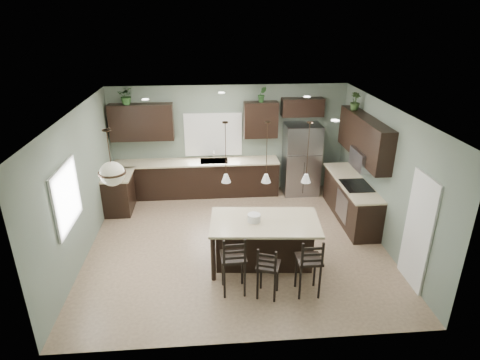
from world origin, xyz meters
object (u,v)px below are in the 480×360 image
bar_stool_center (268,271)px  serving_dish (254,218)px  kitchen_island (264,243)px  bar_stool_right (308,266)px  bar_stool_left (233,263)px  refrigerator (301,159)px  plant_back_left (126,96)px

bar_stool_center → serving_dish: bearing=116.9°
kitchen_island → bar_stool_right: (0.62, -0.91, 0.09)m
bar_stool_left → bar_stool_right: (1.25, -0.15, -0.02)m
refrigerator → bar_stool_center: refrigerator is taller
refrigerator → bar_stool_center: bearing=-109.5°
serving_dish → bar_stool_right: 1.31m
bar_stool_right → plant_back_left: plant_back_left is taller
bar_stool_left → plant_back_left: (-2.27, 4.11, 2.04)m
bar_stool_right → kitchen_island: bearing=124.4°
refrigerator → plant_back_left: 4.62m
serving_dish → bar_stool_center: 1.07m
refrigerator → plant_back_left: plant_back_left is taller
kitchen_island → refrigerator: bearing=71.3°
refrigerator → plant_back_left: size_ratio=4.39×
bar_stool_center → refrigerator: bearing=89.2°
plant_back_left → serving_dish: bearing=-51.0°
refrigerator → kitchen_island: (-1.40, -3.21, -0.46)m
bar_stool_center → bar_stool_right: bearing=19.8°
bar_stool_left → bar_stool_center: bar_stool_left is taller
plant_back_left → bar_stool_center: bearing=-56.4°
bar_stool_left → bar_stool_center: (0.57, -0.16, -0.07)m
bar_stool_right → serving_dish: bearing=131.6°
kitchen_island → serving_dish: (-0.20, 0.02, 0.53)m
bar_stool_center → bar_stool_right: 0.69m
serving_dish → bar_stool_right: size_ratio=0.22×
kitchen_island → plant_back_left: size_ratio=4.73×
kitchen_island → serving_dish: serving_dish is taller
refrigerator → kitchen_island: size_ratio=0.93×
kitchen_island → bar_stool_center: bar_stool_center is taller
bar_stool_center → plant_back_left: 5.54m
bar_stool_center → bar_stool_right: (0.68, 0.01, 0.06)m
plant_back_left → bar_stool_right: bearing=-50.4°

